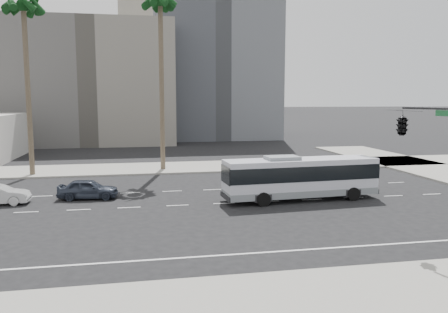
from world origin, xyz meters
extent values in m
plane|color=black|center=(0.00, 0.00, 0.00)|extent=(700.00, 700.00, 0.00)
cube|color=gray|center=(0.00, 15.50, 0.07)|extent=(120.00, 7.00, 0.15)
cube|color=#625F5B|center=(-12.00, 45.00, 9.00)|extent=(24.00, 18.00, 18.00)
cube|color=#4B4E55|center=(8.00, 52.00, 13.00)|extent=(20.00, 20.00, 26.00)
cube|color=#B8AF9A|center=(-2.00, 250.00, 22.00)|extent=(42.00, 42.00, 44.00)
cube|color=#B8AF9A|center=(-2.00, 250.00, 60.00)|extent=(26.00, 26.00, 32.00)
cube|color=slate|center=(45.00, 230.00, 35.00)|extent=(26.00, 26.00, 70.00)
cube|color=slate|center=(70.00, 260.00, 30.00)|extent=(22.00, 22.00, 60.00)
cube|color=silver|center=(5.23, 0.14, 1.60)|extent=(10.45, 2.96, 2.31)
cube|color=black|center=(5.23, 0.14, 1.91)|extent=(10.51, 3.02, 0.98)
cube|color=slate|center=(5.23, 0.14, 0.58)|extent=(10.47, 3.00, 0.44)
cube|color=slate|center=(3.90, 0.14, 2.85)|extent=(2.23, 1.56, 0.27)
cube|color=#262628|center=(10.12, 0.14, 2.62)|extent=(0.64, 1.63, 0.27)
cylinder|color=black|center=(8.52, -1.00, 0.44)|extent=(0.89, 0.27, 0.89)
cylinder|color=black|center=(8.52, 1.28, 0.44)|extent=(0.89, 0.27, 0.89)
cylinder|color=black|center=(2.21, -1.00, 0.44)|extent=(0.89, 0.27, 0.89)
cylinder|color=black|center=(2.21, 1.28, 0.44)|extent=(0.89, 0.27, 0.89)
imported|color=#2C3341|center=(-8.75, 3.12, 0.67)|extent=(1.96, 4.09, 1.35)
cylinder|color=#262628|center=(7.10, -10.65, 6.31)|extent=(1.00, 3.34, 0.13)
imported|color=#262628|center=(6.66, -9.00, 5.55)|extent=(2.98, 1.34, 1.17)
cube|color=#19592D|center=(7.23, -11.14, 6.11)|extent=(0.28, 0.94, 0.27)
cylinder|color=brown|center=(-3.11, 14.40, 7.66)|extent=(0.42, 0.42, 15.31)
cylinder|color=brown|center=(-14.53, 13.44, 7.15)|extent=(0.45, 0.45, 14.31)
camera|label=1|loc=(-5.32, -27.76, 6.69)|focal=35.94mm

